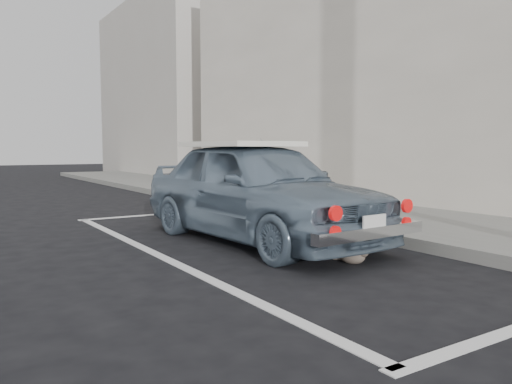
% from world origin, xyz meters
% --- Properties ---
extents(ground, '(80.00, 80.00, 0.00)m').
position_xyz_m(ground, '(0.00, 0.00, 0.00)').
color(ground, black).
rests_on(ground, ground).
extents(sidewalk, '(2.80, 40.00, 0.15)m').
position_xyz_m(sidewalk, '(3.20, 2.00, 0.07)').
color(sidewalk, slate).
rests_on(sidewalk, ground).
extents(shop_building, '(3.50, 18.00, 7.00)m').
position_xyz_m(shop_building, '(6.33, 4.00, 3.49)').
color(shop_building, beige).
rests_on(shop_building, ground).
extents(building_far, '(3.50, 10.00, 8.00)m').
position_xyz_m(building_far, '(6.35, 20.00, 4.00)').
color(building_far, '#B3ADA3').
rests_on(building_far, ground).
extents(pline_front, '(3.00, 0.12, 0.01)m').
position_xyz_m(pline_front, '(0.50, 6.50, 0.00)').
color(pline_front, silver).
rests_on(pline_front, ground).
extents(pline_side, '(0.12, 7.00, 0.01)m').
position_xyz_m(pline_side, '(-0.90, 3.00, 0.00)').
color(pline_side, silver).
rests_on(pline_side, ground).
extents(retro_coupe, '(1.84, 4.11, 1.37)m').
position_xyz_m(retro_coupe, '(0.58, 3.24, 0.69)').
color(retro_coupe, slate).
rests_on(retro_coupe, ground).
extents(cat, '(0.28, 0.41, 0.23)m').
position_xyz_m(cat, '(0.69, 1.53, 0.10)').
color(cat, '#716456').
rests_on(cat, ground).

